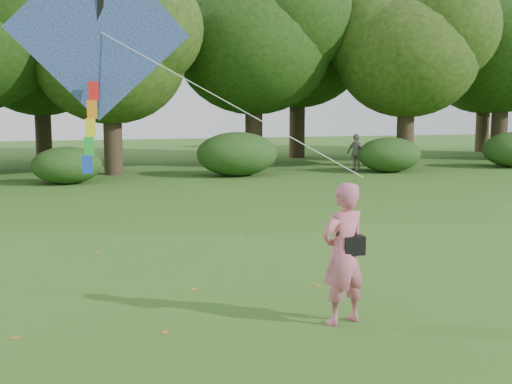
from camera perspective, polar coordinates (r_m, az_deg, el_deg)
name	(u,v)px	position (r m, az deg, el deg)	size (l,w,h in m)	color
ground	(364,305)	(9.91, 9.56, -9.87)	(100.00, 100.00, 0.00)	#265114
man_kite_flyer	(343,254)	(8.82, 7.77, -5.46)	(0.71, 0.47, 1.95)	#CA5F78
bystander_right	(356,153)	(29.37, 8.86, 3.46)	(1.01, 0.42, 1.73)	gray
crossbody_bag	(352,244)	(8.82, 8.56, -4.62)	(0.43, 0.20, 0.74)	black
flying_kite	(99,34)	(9.46, -13.76, 13.44)	(4.56, 2.07, 3.24)	#224995
tree_line	(183,51)	(31.97, -6.52, 12.33)	(54.70, 15.30, 9.48)	#3A2D1E
shrub_band	(151,159)	(26.35, -9.35, 2.96)	(39.15, 3.22, 1.88)	#264919
fallen_leaves	(295,283)	(10.91, 3.48, -8.11)	(8.88, 10.90, 0.01)	olive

